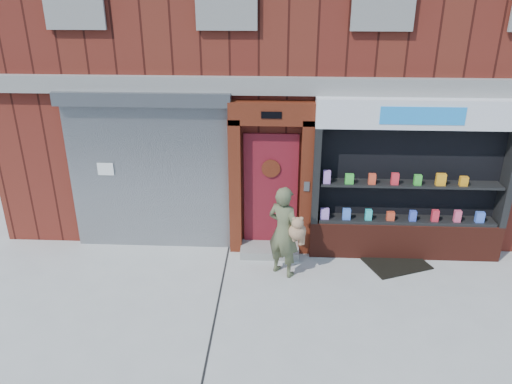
{
  "coord_description": "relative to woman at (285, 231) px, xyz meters",
  "views": [
    {
      "loc": [
        -0.6,
        -6.57,
        4.87
      ],
      "look_at": [
        -0.98,
        1.0,
        1.58
      ],
      "focal_mm": 35.0,
      "sensor_mm": 36.0,
      "label": 1
    }
  ],
  "objects": [
    {
      "name": "building",
      "position": [
        0.48,
        4.96,
        3.16
      ],
      "size": [
        12.0,
        8.16,
        8.0
      ],
      "color": "#5B1C14",
      "rests_on": "ground"
    },
    {
      "name": "ground",
      "position": [
        0.48,
        -1.03,
        -0.84
      ],
      "size": [
        80.0,
        80.0,
        0.0
      ],
      "primitive_type": "plane",
      "color": "#9E9E99",
      "rests_on": "ground"
    },
    {
      "name": "pharmacy_bay",
      "position": [
        2.23,
        0.78,
        0.54
      ],
      "size": [
        3.5,
        0.41,
        3.0
      ],
      "color": "#551E14",
      "rests_on": "ground"
    },
    {
      "name": "shutter_bay",
      "position": [
        -2.52,
        0.89,
        0.88
      ],
      "size": [
        3.1,
        0.3,
        3.04
      ],
      "color": "gray",
      "rests_on": "ground"
    },
    {
      "name": "red_door_bay",
      "position": [
        -0.27,
        0.83,
        0.62
      ],
      "size": [
        1.52,
        0.58,
        2.9
      ],
      "color": "#4F1A0D",
      "rests_on": "ground"
    },
    {
      "name": "woman",
      "position": [
        0.0,
        0.0,
        0.0
      ],
      "size": [
        0.74,
        0.67,
        1.66
      ],
      "color": "#53583A",
      "rests_on": "ground"
    },
    {
      "name": "doormat",
      "position": [
        2.07,
        0.4,
        -0.82
      ],
      "size": [
        1.28,
        1.1,
        0.03
      ],
      "primitive_type": "cube",
      "rotation": [
        0.0,
        0.0,
        0.39
      ],
      "color": "black",
      "rests_on": "ground"
    }
  ]
}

